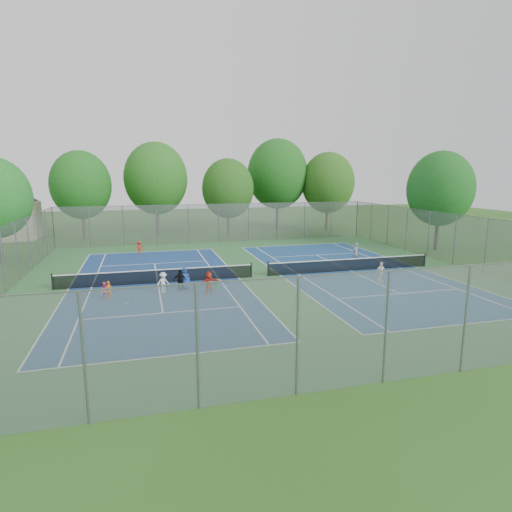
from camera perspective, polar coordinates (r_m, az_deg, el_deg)
The scene contains 40 objects.
ground at distance 30.08m, azimuth 0.50°, elevation -2.78°, with size 120.00×120.00×0.00m, color #2A581B.
court_pad at distance 30.08m, azimuth 0.50°, elevation -2.77°, with size 32.00×32.00×0.01m, color #2F6434.
court_left at distance 29.05m, azimuth -12.95°, elevation -3.54°, with size 10.97×23.77×0.01m, color navy.
court_right at distance 32.61m, azimuth 12.44°, elevation -1.93°, with size 10.97×23.77×0.01m, color navy.
net_left at distance 28.95m, azimuth -12.99°, elevation -2.69°, with size 12.87×0.10×0.91m, color black.
net_right at distance 32.52m, azimuth 12.47°, elevation -1.18°, with size 12.87×0.10×0.91m, color black.
fence_north at distance 45.13m, azimuth -4.97°, elevation 4.39°, with size 32.00×0.10×4.00m, color gray.
fence_south at distance 15.35m, azimuth 16.94°, elevation -9.17°, with size 32.00×0.10×4.00m, color gray.
fence_west at distance 29.76m, azimuth -30.70°, elevation -0.56°, with size 32.00×0.10×4.00m, color gray.
fence_east at distance 37.24m, azimuth 24.97°, elevation 1.99°, with size 32.00×0.10×4.00m, color gray.
house at distance 54.11m, azimuth -30.41°, elevation 6.38°, with size 11.03×11.03×7.30m.
tree_nw at distance 50.54m, azimuth -22.32°, elevation 8.75°, with size 6.40×6.40×9.58m.
tree_nl at distance 51.18m, azimuth -13.20°, elevation 10.02°, with size 7.20×7.20×10.69m.
tree_nc at distance 50.15m, azimuth -3.78°, elevation 8.95°, with size 6.00×6.00×8.85m.
tree_nr at distance 54.80m, azimuth 2.90°, elevation 10.86°, with size 7.60×7.60×11.42m.
tree_ne at distance 55.11m, azimuth 9.57°, elevation 9.61°, with size 6.60×6.60×9.77m.
tree_side_e at distance 43.45m, azimuth 23.36°, elevation 8.24°, with size 6.00×6.00×9.20m.
ball_crate at distance 28.94m, azimuth -9.29°, elevation -3.19°, with size 0.33×0.33×0.28m, color blue.
ball_hopper at distance 27.04m, azimuth -5.35°, elevation -3.74°, with size 0.31×0.31×0.61m, color #227E36.
student_a at distance 26.22m, azimuth -19.05°, elevation -4.30°, with size 0.38×0.25×1.04m, color #CE6713.
student_b at distance 26.13m, azimuth -19.52°, elevation -4.40°, with size 0.50×0.39×1.03m, color #D05185.
student_c at distance 26.54m, azimuth -12.25°, elevation -3.49°, with size 0.83×0.48×1.28m, color silver.
student_d at distance 26.89m, azimuth -10.10°, elevation -3.18°, with size 0.77×0.32×1.32m, color black.
student_e at distance 27.18m, azimuth -9.49°, elevation -2.94°, with size 0.67×0.44×1.37m, color #294599.
student_f at distance 25.89m, azimuth -6.29°, elevation -3.54°, with size 1.29×0.41×1.39m, color #B22B19.
child_far_baseline at distance 39.88m, azimuth -15.31°, elevation 1.11°, with size 0.76×0.43×1.17m, color red.
instructor at distance 35.70m, azimuth 13.14°, elevation 0.44°, with size 0.58×0.38×1.60m, color gray.
teen_court_b at distance 29.53m, azimuth 16.28°, elevation -2.11°, with size 0.81×0.34×1.39m, color silver.
tennis_ball_0 at distance 26.02m, azimuth -5.24°, elevation -4.96°, with size 0.07×0.07×0.07m, color #C8D431.
tennis_ball_1 at distance 27.74m, azimuth -22.02°, elevation -4.72°, with size 0.07×0.07×0.07m, color #C0D832.
tennis_ball_2 at distance 23.23m, azimuth -1.72°, elevation -6.88°, with size 0.07×0.07×0.07m, color #D6F338.
tennis_ball_3 at distance 24.93m, azimuth -15.71°, elevation -6.05°, with size 0.07×0.07×0.07m, color gold.
tennis_ball_4 at distance 24.72m, azimuth -2.29°, elevation -5.78°, with size 0.07×0.07×0.07m, color #B0C52D.
tennis_ball_5 at distance 27.25m, azimuth -7.47°, elevation -4.27°, with size 0.07×0.07×0.07m, color yellow.
tennis_ball_6 at distance 24.91m, azimuth -7.41°, elevation -5.73°, with size 0.07×0.07×0.07m, color yellow.
tennis_ball_7 at distance 25.03m, azimuth -16.82°, elevation -6.04°, with size 0.07×0.07×0.07m, color #BDE836.
tennis_ball_8 at distance 27.17m, azimuth -12.20°, elevation -4.48°, with size 0.07×0.07×0.07m, color #C1D832.
tennis_ball_9 at distance 27.61m, azimuth -17.41°, elevation -4.49°, with size 0.07×0.07×0.07m, color gold.
tennis_ball_10 at distance 24.97m, azimuth -17.02°, elevation -6.10°, with size 0.07×0.07×0.07m, color #BFD732.
tennis_ball_11 at distance 23.96m, azimuth -2.27°, elevation -6.32°, with size 0.07×0.07×0.07m, color #B6D531.
Camera 1 is at (-7.84, -28.14, 7.17)m, focal length 30.00 mm.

